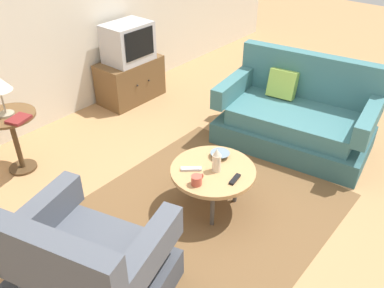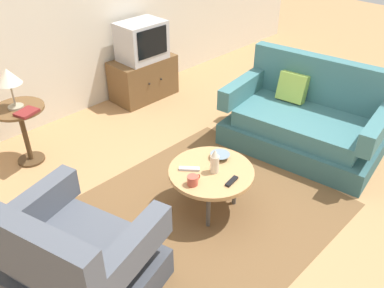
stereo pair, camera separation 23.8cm
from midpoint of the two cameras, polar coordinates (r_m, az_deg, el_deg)
name	(u,v)px [view 2 (the right image)]	position (r m, az deg, el deg)	size (l,w,h in m)	color
ground_plane	(221,215)	(3.59, 6.01, -9.97)	(16.00, 16.00, 0.00)	#AD7F51
back_wall	(43,3)	(4.78, -18.85, 18.33)	(9.00, 0.12, 2.70)	beige
area_rug	(210,207)	(3.65, 4.47, -8.95)	(2.02, 1.94, 0.00)	brown
armchair	(76,261)	(2.89, -13.75, -15.83)	(1.04, 1.15, 0.88)	#3E424B
couch	(305,122)	(4.47, 17.11, 2.97)	(1.11, 1.69, 0.92)	#325C60
coffee_table	(211,173)	(3.40, 4.75, -4.19)	(0.72, 0.72, 0.41)	tan
side_table	(22,123)	(4.25, -21.43, 2.71)	(0.49, 0.49, 0.62)	brown
tv_stand	(144,78)	(5.39, -5.60, 9.23)	(0.83, 0.48, 0.54)	brown
television	(142,41)	(5.20, -5.78, 14.28)	(0.57, 0.42, 0.47)	#B7B7BC
table_lamp	(8,78)	(4.05, -23.01, 8.55)	(0.23, 0.23, 0.40)	#9E937A
vase	(215,161)	(3.31, 5.29, -2.53)	(0.07, 0.07, 0.22)	beige
mug	(193,180)	(3.20, 2.26, -5.19)	(0.13, 0.09, 0.08)	#B74C3D
bowl	(220,156)	(3.52, 5.94, -1.74)	(0.17, 0.17, 0.04)	slate
tv_remote_dark	(231,182)	(3.27, 7.66, -5.33)	(0.15, 0.06, 0.02)	black
tv_remote_silver	(189,169)	(3.37, 1.64, -3.57)	(0.15, 0.16, 0.02)	#B2B2B7
book	(27,112)	(4.02, -20.77, 4.18)	(0.23, 0.20, 0.03)	maroon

